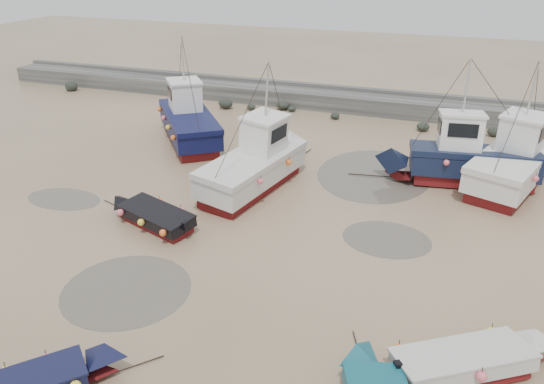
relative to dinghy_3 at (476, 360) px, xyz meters
The scene contains 13 objects.
ground 9.00m from the dinghy_3, 162.24° to the left, with size 120.00×120.00×0.00m, color tan.
seawall 26.15m from the dinghy_3, 108.98° to the left, with size 60.00×4.92×1.50m.
puddle_a 11.66m from the dinghy_3, behind, with size 4.59×4.59×0.01m, color #575147.
puddle_b 7.71m from the dinghy_3, 117.04° to the left, with size 3.69×3.69×0.01m, color #575147.
puddle_c 19.48m from the dinghy_3, 163.89° to the left, with size 3.85×3.85×0.01m, color #575147.
puddle_d 14.45m from the dinghy_3, 111.05° to the left, with size 5.93×5.93×0.01m, color #575147.
dinghy_3 is the anchor object (origin of this frame).
dinghy_4 14.13m from the dinghy_3, 160.68° to the left, with size 5.73×2.88×1.43m.
cabin_boat_0 22.82m from the dinghy_3, 138.64° to the left, with size 7.54×9.06×6.22m.
cabin_boat_1 14.52m from the dinghy_3, 136.24° to the left, with size 3.92×10.02×6.22m.
cabin_boat_2 13.87m from the dinghy_3, 93.96° to the left, with size 9.37×3.36×6.22m.
cabin_boat_3 14.58m from the dinghy_3, 83.90° to the left, with size 4.99×9.40×6.22m.
person 14.59m from the dinghy_3, 144.78° to the left, with size 0.64×0.42×1.76m, color #171831.
Camera 1 is at (7.05, -15.47, 11.17)m, focal length 35.00 mm.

